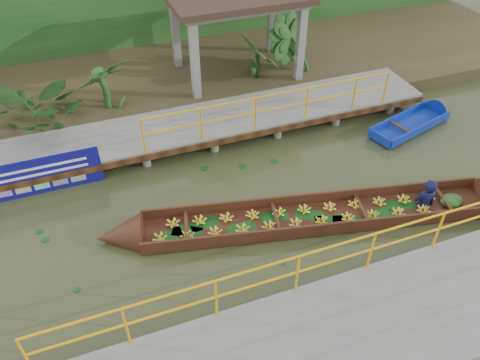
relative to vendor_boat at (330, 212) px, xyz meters
name	(u,v)px	position (x,y,z in m)	size (l,w,h in m)	color
ground	(210,220)	(-2.76, 0.98, -0.22)	(80.00, 80.00, 0.00)	#2A3219
land_strip	(146,76)	(-2.76, 8.48, 0.01)	(30.00, 8.00, 0.45)	#382D1C
far_dock	(174,130)	(-2.74, 4.41, 0.26)	(16.00, 2.06, 1.66)	slate
near_dock	(331,347)	(-1.76, -3.22, 0.09)	(18.00, 2.40, 1.73)	slate
pavilion	(236,4)	(0.24, 7.28, 2.60)	(4.40, 3.00, 3.00)	slate
foliage_backdrop	(127,3)	(-2.76, 10.98, 1.78)	(30.00, 0.80, 4.00)	#164014
vendor_boat	(330,212)	(0.00, 0.00, 0.00)	(10.59, 3.21, 2.11)	#33160E
moored_blue_boat	(425,117)	(4.99, 2.87, -0.08)	(3.37, 1.69, 0.78)	#0E269A
blue_banner	(31,178)	(-6.69, 3.46, 0.34)	(3.48, 0.04, 1.09)	navy
tropical_plants	(99,89)	(-4.51, 6.28, 0.99)	(14.20, 1.20, 1.50)	#164014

